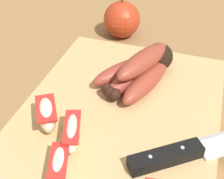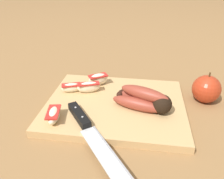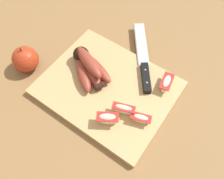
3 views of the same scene
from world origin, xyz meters
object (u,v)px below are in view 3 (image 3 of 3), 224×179
(banana_bunch, at_px, (88,67))
(apple_wedge_extra, at_px, (166,83))
(apple_wedge_middle, at_px, (124,109))
(apple_wedge_near, at_px, (141,119))
(whole_apple, at_px, (26,59))
(chefs_knife, at_px, (144,65))
(apple_wedge_far, at_px, (108,119))

(banana_bunch, bearing_deg, apple_wedge_extra, -157.44)
(apple_wedge_middle, bearing_deg, apple_wedge_extra, -110.49)
(banana_bunch, relative_size, apple_wedge_near, 2.49)
(banana_bunch, height_order, whole_apple, whole_apple)
(banana_bunch, bearing_deg, chefs_knife, -138.54)
(apple_wedge_far, bearing_deg, whole_apple, -2.77)
(chefs_knife, height_order, whole_apple, whole_apple)
(chefs_knife, xyz_separation_m, apple_wedge_extra, (-0.09, 0.02, 0.01))
(apple_wedge_extra, bearing_deg, whole_apple, 24.15)
(apple_wedge_far, bearing_deg, apple_wedge_middle, -111.06)
(chefs_knife, xyz_separation_m, apple_wedge_middle, (-0.03, 0.17, 0.01))
(apple_wedge_near, xyz_separation_m, apple_wedge_far, (0.07, 0.05, 0.01))
(banana_bunch, height_order, apple_wedge_near, banana_bunch)
(apple_wedge_far, bearing_deg, apple_wedge_near, -143.15)
(chefs_knife, bearing_deg, apple_wedge_middle, 101.86)
(banana_bunch, xyz_separation_m, whole_apple, (0.17, 0.09, -0.00))
(chefs_knife, relative_size, apple_wedge_middle, 3.43)
(banana_bunch, bearing_deg, apple_wedge_far, 144.89)
(chefs_knife, bearing_deg, apple_wedge_near, 118.28)
(chefs_knife, bearing_deg, whole_apple, 33.22)
(apple_wedge_middle, xyz_separation_m, whole_apple, (0.34, 0.03, 0.00))
(banana_bunch, bearing_deg, apple_wedge_middle, 161.79)
(chefs_knife, relative_size, apple_wedge_far, 3.61)
(chefs_knife, xyz_separation_m, whole_apple, (0.30, 0.20, 0.01))
(banana_bunch, height_order, apple_wedge_extra, banana_bunch)
(apple_wedge_far, xyz_separation_m, apple_wedge_extra, (-0.07, -0.19, -0.01))
(banana_bunch, relative_size, apple_wedge_middle, 2.23)
(apple_wedge_extra, height_order, whole_apple, whole_apple)
(apple_wedge_middle, xyz_separation_m, apple_wedge_far, (0.02, 0.05, 0.00))
(apple_wedge_middle, bearing_deg, whole_apple, 5.47)
(chefs_knife, height_order, apple_wedge_near, apple_wedge_near)
(apple_wedge_extra, relative_size, whole_apple, 0.75)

